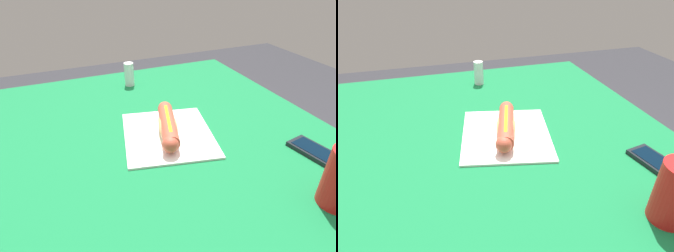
{
  "view_description": "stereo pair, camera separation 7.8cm",
  "coord_description": "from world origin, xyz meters",
  "views": [
    {
      "loc": [
        -0.58,
        0.23,
        1.22
      ],
      "look_at": [
        0.03,
        -0.03,
        0.81
      ],
      "focal_mm": 30.25,
      "sensor_mm": 36.0,
      "label": 1
    },
    {
      "loc": [
        -0.61,
        0.15,
        1.22
      ],
      "look_at": [
        0.03,
        -0.03,
        0.81
      ],
      "focal_mm": 30.25,
      "sensor_mm": 36.0,
      "label": 2
    }
  ],
  "objects": [
    {
      "name": "hot_dog",
      "position": [
        0.03,
        -0.03,
        0.81
      ],
      "size": [
        0.22,
        0.1,
        0.05
      ],
      "color": "#DBB26B",
      "rests_on": "paper_wrapper"
    },
    {
      "name": "paper_wrapper",
      "position": [
        0.03,
        -0.03,
        0.78
      ],
      "size": [
        0.31,
        0.29,
        0.01
      ],
      "primitive_type": "cube",
      "rotation": [
        0.0,
        0.0,
        -0.21
      ],
      "color": "white",
      "rests_on": "dining_table"
    },
    {
      "name": "salt_shaker",
      "position": [
        0.42,
        -0.03,
        0.83
      ],
      "size": [
        0.04,
        0.04,
        0.09
      ],
      "primitive_type": "cylinder",
      "color": "silver",
      "rests_on": "dining_table"
    },
    {
      "name": "cell_phone",
      "position": [
        -0.19,
        -0.34,
        0.79
      ],
      "size": [
        0.14,
        0.09,
        0.01
      ],
      "color": "black",
      "rests_on": "dining_table"
    },
    {
      "name": "dining_table",
      "position": [
        0.0,
        0.0,
        0.65
      ],
      "size": [
        1.13,
        1.0,
        0.78
      ],
      "color": "brown",
      "rests_on": "ground"
    }
  ]
}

